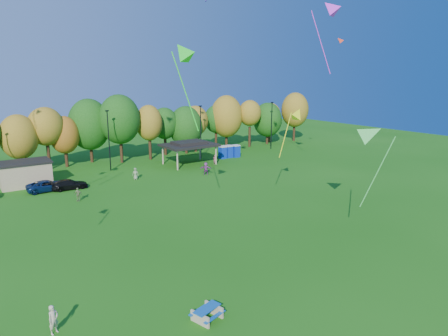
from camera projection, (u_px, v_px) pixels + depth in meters
ground at (279, 287)px, 27.30m from camera, size 160.00×160.00×0.00m
tree_line at (77, 129)px, 61.93m from camera, size 93.57×10.55×11.15m
lamp_posts at (109, 138)px, 59.40m from camera, size 64.50×0.25×9.09m
utility_building at (25, 173)px, 51.93m from camera, size 6.30×4.30×3.25m
pavilion at (189, 145)px, 63.98m from camera, size 8.20×6.20×3.77m
porta_potties at (229, 151)px, 69.60m from camera, size 3.75×1.52×2.18m
picnic_table at (207, 313)px, 23.57m from camera, size 2.08×1.87×0.75m
kite_flyer at (53, 319)px, 22.21m from camera, size 0.75×0.67×1.72m
car_c at (48, 186)px, 49.69m from camera, size 4.94×2.32×1.37m
car_d at (69, 184)px, 50.42m from camera, size 4.50×1.97×1.29m
far_person_1 at (215, 160)px, 64.58m from camera, size 0.58×0.40×1.53m
far_person_2 at (206, 168)px, 57.74m from camera, size 1.66×1.51×1.84m
far_person_4 at (78, 194)px, 45.66m from camera, size 0.95×0.91×1.58m
far_person_5 at (135, 174)px, 55.15m from camera, size 0.96×0.86×1.64m
kite_3 at (183, 52)px, 31.03m from camera, size 3.10×4.18×7.52m
kite_5 at (297, 114)px, 43.04m from camera, size 3.36×1.53×5.51m
kite_9 at (340, 40)px, 56.80m from camera, size 1.52×1.53×1.23m
kite_12 at (330, 8)px, 45.54m from camera, size 3.30×4.97×8.66m
kite_13 at (372, 134)px, 36.29m from camera, size 3.54×4.44×7.81m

